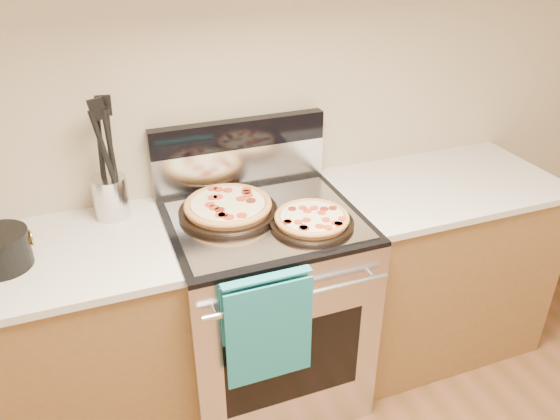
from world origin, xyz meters
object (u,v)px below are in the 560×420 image
object	(u,v)px
range_body	(265,310)
pepperoni_pizza_front	(312,220)
pepperoni_pizza_back	(228,207)
saucepan	(0,252)
utensil_crock	(111,197)

from	to	relation	value
range_body	pepperoni_pizza_front	world-z (taller)	pepperoni_pizza_front
pepperoni_pizza_back	saucepan	distance (m)	0.82
utensil_crock	saucepan	size ratio (longest dim) A/B	0.87
utensil_crock	range_body	bearing A→B (deg)	-23.40
pepperoni_pizza_back	saucepan	bearing A→B (deg)	-175.92
range_body	pepperoni_pizza_front	bearing A→B (deg)	-40.77
range_body	utensil_crock	xyz separation A→B (m)	(-0.55, 0.24, 0.55)
pepperoni_pizza_back	range_body	bearing A→B (deg)	-29.23
pepperoni_pizza_back	utensil_crock	distance (m)	0.46
pepperoni_pizza_front	utensil_crock	size ratio (longest dim) A/B	1.89
saucepan	pepperoni_pizza_front	bearing A→B (deg)	-7.35
pepperoni_pizza_front	saucepan	bearing A→B (deg)	172.65
pepperoni_pizza_back	pepperoni_pizza_front	world-z (taller)	pepperoni_pizza_back
pepperoni_pizza_back	saucepan	xyz separation A→B (m)	(-0.82, -0.06, 0.02)
pepperoni_pizza_back	pepperoni_pizza_front	size ratio (longest dim) A/B	1.21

